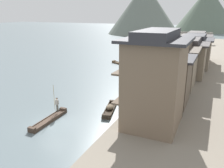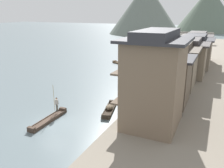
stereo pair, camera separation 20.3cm
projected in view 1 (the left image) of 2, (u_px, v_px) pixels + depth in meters
ground_plane at (53, 124)px, 24.09m from camera, size 400.00×400.00×0.00m
riverbank_right at (219, 71)px, 44.03m from camera, size 18.00×110.00×0.89m
boat_foreground_poled at (49, 120)px, 24.56m from camera, size 0.97×5.53×0.53m
boatman_person at (57, 103)px, 25.53m from camera, size 0.57×0.31×3.04m
boat_moored_nearest at (147, 48)px, 71.96m from camera, size 3.64×1.13×0.75m
boat_moored_second at (179, 51)px, 67.72m from camera, size 1.26×5.72×0.50m
boat_moored_third at (149, 54)px, 62.94m from camera, size 5.31×2.09×0.41m
boat_moored_far at (164, 62)px, 52.65m from camera, size 1.72×4.23×0.66m
boat_midriver_drifting at (110, 109)px, 27.05m from camera, size 2.04×4.68×0.77m
boat_midriver_upstream at (150, 77)px, 41.11m from camera, size 1.52×5.86×0.38m
boat_upstream_distant at (119, 63)px, 51.85m from camera, size 3.87×2.55×0.49m
house_waterfront_nearest at (155, 80)px, 20.87m from camera, size 5.83×6.57×8.74m
house_waterfront_second at (168, 77)px, 26.70m from camera, size 5.81×5.62×6.14m
house_waterfront_tall at (178, 65)px, 32.71m from camera, size 5.80×6.89×6.14m
house_waterfront_narrow at (187, 58)px, 38.08m from camera, size 6.68×6.61×6.14m
house_waterfront_far at (193, 51)px, 44.48m from camera, size 7.13×7.36×6.14m
house_waterfront_end at (196, 47)px, 50.28m from camera, size 6.67×6.58×6.14m
stone_bridge at (173, 36)px, 80.76m from camera, size 25.23×2.40×4.66m
hill_far_west at (207, 9)px, 135.48m from camera, size 36.95×36.95×25.13m
hill_far_centre at (144, 8)px, 120.01m from camera, size 37.16×37.16×25.61m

